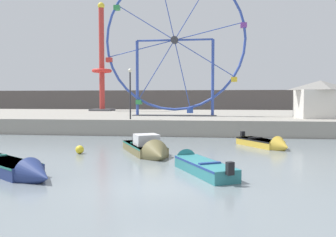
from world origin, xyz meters
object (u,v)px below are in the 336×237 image
object	(u,v)px
motorboat_olive_wood	(149,149)
motorboat_mustard_yellow	(267,144)
ferris_wheel_blue_frame	(175,42)
mooring_buoy_orange	(80,150)
motorboat_navy_blue	(12,168)
promenade_lamp_near	(130,86)
drop_tower_red_tower	(102,67)
motorboat_teal_painted	(197,164)
carnival_booth_white_ticket	(320,99)

from	to	relation	value
motorboat_olive_wood	motorboat_mustard_yellow	world-z (taller)	motorboat_olive_wood
ferris_wheel_blue_frame	mooring_buoy_orange	bearing A→B (deg)	-102.43
motorboat_navy_blue	promenade_lamp_near	distance (m)	15.09
motorboat_navy_blue	ferris_wheel_blue_frame	xyz separation A→B (m)	(4.08, 20.36, 7.94)
mooring_buoy_orange	motorboat_navy_blue	bearing A→B (deg)	-97.92
drop_tower_red_tower	motorboat_navy_blue	bearing A→B (deg)	-77.85
motorboat_mustard_yellow	motorboat_navy_blue	distance (m)	13.81
motorboat_navy_blue	motorboat_teal_painted	bearing A→B (deg)	46.86
mooring_buoy_orange	promenade_lamp_near	bearing A→B (deg)	87.35
promenade_lamp_near	drop_tower_red_tower	bearing A→B (deg)	114.66
motorboat_mustard_yellow	motorboat_navy_blue	world-z (taller)	motorboat_navy_blue
drop_tower_red_tower	mooring_buoy_orange	xyz separation A→B (m)	(7.63, -27.15, -6.85)
carnival_booth_white_ticket	mooring_buoy_orange	xyz separation A→B (m)	(-15.95, -12.95, -2.68)
carnival_booth_white_ticket	mooring_buoy_orange	world-z (taller)	carnival_booth_white_ticket
motorboat_mustard_yellow	drop_tower_red_tower	world-z (taller)	drop_tower_red_tower
carnival_booth_white_ticket	mooring_buoy_orange	size ratio (longest dim) A/B	9.50
ferris_wheel_blue_frame	drop_tower_red_tower	xyz separation A→B (m)	(-11.01, 11.83, -1.14)
motorboat_navy_blue	promenade_lamp_near	xyz separation A→B (m)	(1.14, 14.61, 3.61)
drop_tower_red_tower	carnival_booth_white_ticket	xyz separation A→B (m)	(23.58, -14.20, -4.17)
carnival_booth_white_ticket	promenade_lamp_near	distance (m)	15.90
motorboat_navy_blue	motorboat_mustard_yellow	bearing A→B (deg)	71.93
motorboat_navy_blue	carnival_booth_white_ticket	world-z (taller)	carnival_booth_white_ticket
motorboat_navy_blue	ferris_wheel_blue_frame	world-z (taller)	ferris_wheel_blue_frame
motorboat_mustard_yellow	motorboat_teal_painted	bearing A→B (deg)	-61.36
motorboat_mustard_yellow	drop_tower_red_tower	bearing A→B (deg)	-175.23
drop_tower_red_tower	carnival_booth_white_ticket	world-z (taller)	drop_tower_red_tower
carnival_booth_white_ticket	mooring_buoy_orange	bearing A→B (deg)	-144.90
motorboat_mustard_yellow	promenade_lamp_near	distance (m)	12.02
motorboat_mustard_yellow	ferris_wheel_blue_frame	xyz separation A→B (m)	(-6.77, 11.83, 7.97)
ferris_wheel_blue_frame	promenade_lamp_near	world-z (taller)	ferris_wheel_blue_frame
ferris_wheel_blue_frame	motorboat_teal_painted	bearing A→B (deg)	-81.16
motorboat_olive_wood	motorboat_navy_blue	bearing A→B (deg)	-68.00
ferris_wheel_blue_frame	promenade_lamp_near	bearing A→B (deg)	-117.03
motorboat_navy_blue	carnival_booth_white_ticket	size ratio (longest dim) A/B	1.36
motorboat_olive_wood	promenade_lamp_near	world-z (taller)	promenade_lamp_near
ferris_wheel_blue_frame	carnival_booth_white_ticket	distance (m)	13.85
motorboat_olive_wood	motorboat_mustard_yellow	distance (m)	7.34
motorboat_olive_wood	ferris_wheel_blue_frame	world-z (taller)	ferris_wheel_blue_frame
carnival_booth_white_ticket	promenade_lamp_near	world-z (taller)	promenade_lamp_near
drop_tower_red_tower	motorboat_olive_wood	bearing A→B (deg)	-67.36
motorboat_navy_blue	mooring_buoy_orange	distance (m)	5.09
motorboat_teal_painted	carnival_booth_white_ticket	bearing A→B (deg)	-58.40
motorboat_teal_painted	carnival_booth_white_ticket	distance (m)	19.18
motorboat_olive_wood	promenade_lamp_near	distance (m)	10.72
motorboat_teal_painted	ferris_wheel_blue_frame	distance (m)	20.56
motorboat_mustard_yellow	mooring_buoy_orange	size ratio (longest dim) A/B	8.95
mooring_buoy_orange	ferris_wheel_blue_frame	bearing A→B (deg)	77.57
carnival_booth_white_ticket	promenade_lamp_near	xyz separation A→B (m)	(-15.50, -3.38, 0.98)
drop_tower_red_tower	carnival_booth_white_ticket	size ratio (longest dim) A/B	3.42
drop_tower_red_tower	promenade_lamp_near	size ratio (longest dim) A/B	3.55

